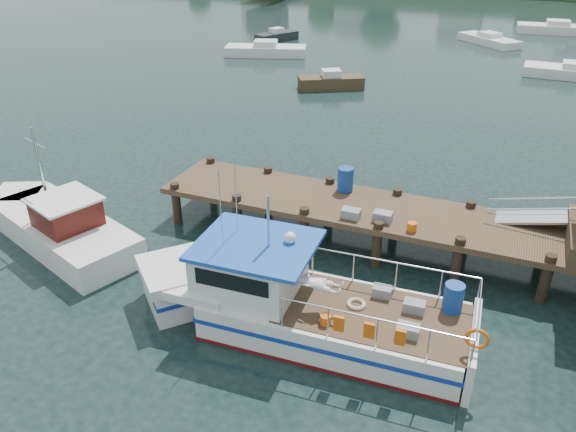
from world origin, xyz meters
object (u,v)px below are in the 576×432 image
at_px(moored_far, 557,29).
at_px(moored_e, 277,36).
at_px(moored_c, 576,72).
at_px(dock, 539,212).
at_px(moored_rowboat, 331,81).
at_px(lobster_boat, 293,302).
at_px(work_boat, 58,225).
at_px(moored_d, 489,40).
at_px(moored_a, 266,50).

distance_m(moored_far, moored_e, 27.27).
distance_m(moored_far, moored_c, 17.88).
height_order(moored_far, moored_e, moored_far).
bearing_deg(dock, moored_rowboat, 124.82).
relative_size(dock, moored_c, 2.39).
bearing_deg(lobster_boat, moored_e, 111.45).
relative_size(moored_rowboat, moored_e, 1.02).
distance_m(work_boat, moored_c, 35.98).
distance_m(moored_rowboat, moored_d, 20.85).
bearing_deg(moored_far, dock, -111.30).
xyz_separation_m(moored_c, moored_d, (-6.75, 9.97, -0.02)).
bearing_deg(work_boat, moored_far, 91.72).
bearing_deg(moored_c, moored_rowboat, -136.33).
bearing_deg(work_boat, moored_e, 121.57).
xyz_separation_m(dock, moored_c, (2.23, 27.51, -1.84)).
bearing_deg(moored_d, work_boat, -121.50).
bearing_deg(moored_rowboat, moored_d, 66.95).
height_order(moored_rowboat, moored_d, moored_rowboat).
xyz_separation_m(lobster_boat, moored_rowboat, (-6.93, 23.57, -0.40)).
height_order(moored_rowboat, moored_e, moored_rowboat).
height_order(lobster_boat, moored_d, lobster_boat).
bearing_deg(moored_c, moored_a, -163.27).
relative_size(work_boat, moored_c, 1.10).
relative_size(work_boat, moored_e, 1.78).
xyz_separation_m(moored_far, moored_d, (-5.61, -7.87, -0.08)).
distance_m(moored_a, moored_e, 6.20).
bearing_deg(dock, moored_d, 96.87).
relative_size(moored_far, moored_c, 1.08).
distance_m(lobster_boat, moored_rowboat, 24.57).
bearing_deg(moored_a, work_boat, -77.51).
bearing_deg(moored_c, moored_d, 136.23).
height_order(moored_d, moored_e, moored_e).
distance_m(moored_rowboat, moored_c, 17.57).
height_order(moored_far, moored_a, moored_far).
bearing_deg(lobster_boat, moored_d, 85.40).
bearing_deg(moored_far, work_boat, -128.04).
xyz_separation_m(lobster_boat, moored_a, (-15.01, 30.91, -0.41)).
xyz_separation_m(dock, moored_far, (1.09, 45.36, -1.78)).
bearing_deg(moored_a, moored_far, 43.46).
distance_m(lobster_boat, work_boat, 9.34).
relative_size(dock, moored_d, 2.86).
xyz_separation_m(work_boat, moored_c, (17.30, 31.54, -0.24)).
bearing_deg(moored_far, moored_c, -106.26).
height_order(dock, moored_e, dock).
height_order(lobster_boat, moored_c, lobster_boat).
height_order(moored_far, moored_d, moored_far).
bearing_deg(moored_rowboat, work_boat, -95.76).
relative_size(moored_a, moored_d, 1.18).
xyz_separation_m(moored_far, moored_c, (1.14, -17.85, -0.06)).
relative_size(dock, moored_a, 2.43).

